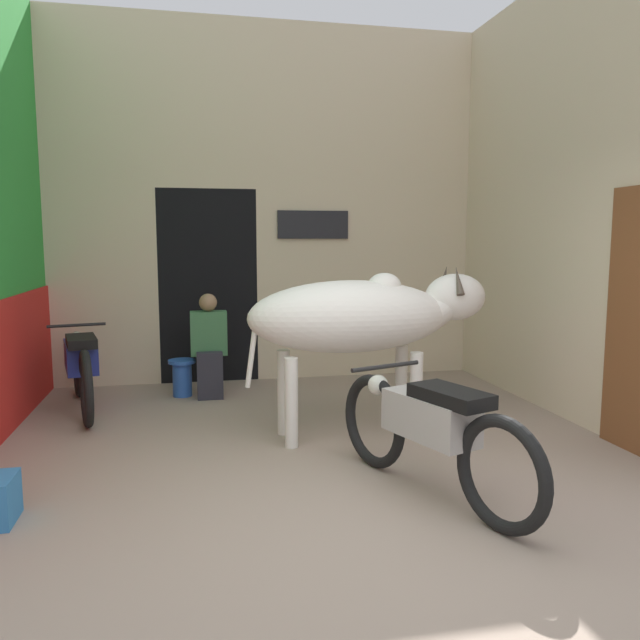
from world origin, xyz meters
TOP-DOWN VIEW (x-y plane):
  - ground_plane at (0.00, 0.00)m, footprint 30.00×30.00m
  - wall_back_with_doorway at (-0.24, 4.34)m, footprint 5.03×0.93m
  - wall_right_with_door at (2.60, 2.01)m, footprint 0.22×4.10m
  - cow at (0.51, 1.73)m, footprint 2.14×0.69m
  - motorcycle_near at (0.59, 0.39)m, footprint 0.80×1.85m
  - motorcycle_far at (-2.00, 3.06)m, footprint 0.65×1.91m
  - shopkeeper_seated at (-0.75, 3.37)m, footprint 0.39×0.33m
  - plastic_stool at (-1.04, 3.44)m, footprint 0.29×0.29m

SIDE VIEW (x-z plane):
  - ground_plane at x=0.00m, z-range 0.00..0.00m
  - plastic_stool at x=-1.04m, z-range 0.02..0.41m
  - motorcycle_near at x=0.59m, z-range 0.05..0.85m
  - motorcycle_far at x=-2.00m, z-range 0.06..0.87m
  - shopkeeper_seated at x=-0.75m, z-range 0.02..1.14m
  - cow at x=0.51m, z-range 0.30..1.77m
  - wall_back_with_doorway at x=-0.24m, z-range -0.32..3.88m
  - wall_right_with_door at x=2.60m, z-range -0.03..4.16m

